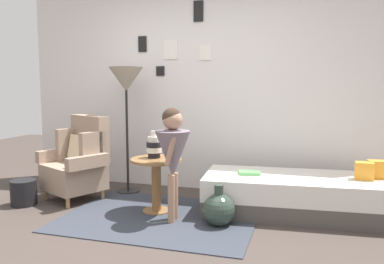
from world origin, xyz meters
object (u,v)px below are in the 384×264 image
person_child (173,150)px  demijohn_near (219,209)px  daybed (298,195)px  vase_striped (154,147)px  floor_lamp (126,84)px  armchair (79,161)px  book_on_daybed (249,173)px  side_table (156,174)px  magazine_basket (24,193)px

person_child → demijohn_near: size_ratio=2.82×
daybed → vase_striped: vase_striped is taller
floor_lamp → daybed: bearing=-7.5°
armchair → daybed: (2.48, 0.14, -0.24)m
book_on_daybed → demijohn_near: (-0.21, -0.50, -0.26)m
armchair → book_on_daybed: size_ratio=4.41×
armchair → person_child: (1.32, -0.44, 0.27)m
side_table → floor_lamp: (-0.63, 0.62, 0.94)m
armchair → magazine_basket: armchair is taller
person_child → book_on_daybed: 0.89m
armchair → vase_striped: bearing=-9.6°
side_table → demijohn_near: 0.78m
vase_striped → person_child: bearing=-41.4°
book_on_daybed → magazine_basket: book_on_daybed is taller
armchair → book_on_daybed: (1.99, 0.08, -0.02)m
magazine_basket → side_table: bearing=7.7°
floor_lamp → side_table: bearing=-44.4°
side_table → vase_striped: bearing=135.1°
magazine_basket → daybed: bearing=10.6°
book_on_daybed → armchair: bearing=-177.6°
demijohn_near → person_child: bearing=-177.5°
person_child → magazine_basket: person_child is taller
armchair → magazine_basket: (-0.45, -0.41, -0.30)m
book_on_daybed → magazine_basket: bearing=-168.5°
vase_striped → floor_lamp: floor_lamp is taller
side_table → magazine_basket: side_table is taller
daybed → side_table: 1.48m
side_table → demijohn_near: (0.72, -0.21, -0.24)m
vase_striped → demijohn_near: vase_striped is taller
book_on_daybed → magazine_basket: size_ratio=0.79×
armchair → person_child: person_child is taller
floor_lamp → person_child: bearing=-43.4°
armchair → vase_striped: (1.02, -0.17, 0.25)m
book_on_daybed → side_table: bearing=-162.5°
daybed → vase_striped: size_ratio=6.91×
floor_lamp → person_child: size_ratio=1.39×
demijohn_near → magazine_basket: demijohn_near is taller
side_table → vase_striped: (-0.04, 0.04, 0.29)m
daybed → book_on_daybed: book_on_daybed is taller
armchair → demijohn_near: armchair is taller
floor_lamp → magazine_basket: size_ratio=5.52×
vase_striped → person_child: person_child is taller
side_table → magazine_basket: 1.54m
vase_striped → book_on_daybed: vase_striped is taller
vase_striped → floor_lamp: 1.05m
floor_lamp → book_on_daybed: (1.56, -0.32, -0.92)m
side_table → armchair: bearing=168.8°
book_on_daybed → demijohn_near: bearing=-112.6°
armchair → floor_lamp: (0.43, 0.41, 0.90)m
vase_striped → magazine_basket: vase_striped is taller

